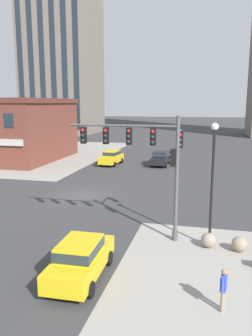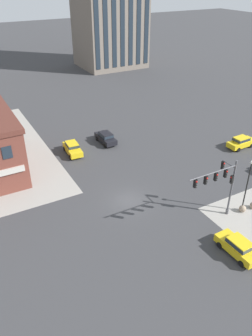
% 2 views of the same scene
% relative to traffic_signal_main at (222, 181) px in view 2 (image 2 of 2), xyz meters
% --- Properties ---
extents(ground_plane, '(320.00, 320.00, 0.00)m').
position_rel_traffic_signal_main_xyz_m(ground_plane, '(-6.75, 7.05, -4.56)').
color(ground_plane, '#38383A').
extents(traffic_signal_main, '(6.00, 2.09, 6.63)m').
position_rel_traffic_signal_main_xyz_m(traffic_signal_main, '(0.00, 0.00, 0.00)').
color(traffic_signal_main, '#4C4C51').
rests_on(traffic_signal_main, ground).
extents(bollard_sphere_curb_a, '(0.77, 0.77, 0.77)m').
position_rel_traffic_signal_main_xyz_m(bollard_sphere_curb_a, '(3.20, -0.69, -4.18)').
color(bollard_sphere_curb_a, gray).
rests_on(bollard_sphere_curb_a, ground).
extents(street_lamp_corner_near, '(0.36, 0.36, 6.32)m').
position_rel_traffic_signal_main_xyz_m(street_lamp_corner_near, '(3.25, -0.57, -0.68)').
color(street_lamp_corner_near, black).
rests_on(street_lamp_corner_near, ground).
extents(car_main_northbound_far, '(1.93, 4.42, 1.68)m').
position_rel_traffic_signal_main_xyz_m(car_main_northbound_far, '(-2.49, 21.83, -3.64)').
color(car_main_northbound_far, black).
rests_on(car_main_northbound_far, ground).
extents(car_main_southbound_far, '(4.46, 2.00, 1.68)m').
position_rel_traffic_signal_main_xyz_m(car_main_southbound_far, '(14.41, 10.76, -3.64)').
color(car_main_southbound_far, gold).
rests_on(car_main_southbound_far, ground).
extents(car_cross_westbound, '(1.98, 4.44, 1.68)m').
position_rel_traffic_signal_main_xyz_m(car_cross_westbound, '(-1.99, -5.15, -3.64)').
color(car_cross_westbound, gold).
rests_on(car_cross_westbound, ground).
extents(car_parked_curb, '(2.11, 4.51, 1.68)m').
position_rel_traffic_signal_main_xyz_m(car_parked_curb, '(-8.20, 21.01, -3.64)').
color(car_parked_curb, gold).
rests_on(car_parked_curb, ground).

